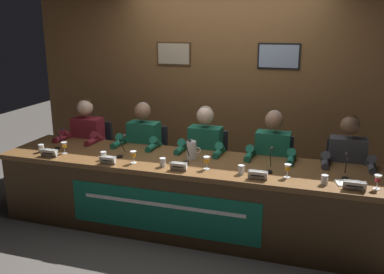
# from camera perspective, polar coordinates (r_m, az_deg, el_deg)

# --- Properties ---
(ground_plane) EXTENTS (12.00, 12.00, 0.00)m
(ground_plane) POSITION_cam_1_polar(r_m,az_deg,el_deg) (4.53, -0.00, -12.20)
(ground_plane) COLOR #4C4742
(wall_back_panelled) EXTENTS (5.24, 0.14, 2.60)m
(wall_back_panelled) POSITION_cam_1_polar(r_m,az_deg,el_deg) (5.42, 4.50, 6.90)
(wall_back_panelled) COLOR brown
(wall_back_panelled) RESTS_ON ground_plane
(conference_table) EXTENTS (4.04, 0.86, 0.74)m
(conference_table) POSITION_cam_1_polar(r_m,az_deg,el_deg) (4.21, -0.53, -6.60)
(conference_table) COLOR brown
(conference_table) RESTS_ON ground_plane
(chair_far_left) EXTENTS (0.44, 0.44, 0.89)m
(chair_far_left) POSITION_cam_1_polar(r_m,az_deg,el_deg) (5.46, -13.12, -2.82)
(chair_far_left) COLOR black
(chair_far_left) RESTS_ON ground_plane
(panelist_far_left) EXTENTS (0.51, 0.48, 1.22)m
(panelist_far_left) POSITION_cam_1_polar(r_m,az_deg,el_deg) (5.22, -14.40, -0.59)
(panelist_far_left) COLOR black
(panelist_far_left) RESTS_ON ground_plane
(nameplate_far_left) EXTENTS (0.19, 0.06, 0.08)m
(nameplate_far_left) POSITION_cam_1_polar(r_m,az_deg,el_deg) (4.61, -18.94, -2.05)
(nameplate_far_left) COLOR white
(nameplate_far_left) RESTS_ON conference_table
(juice_glass_far_left) EXTENTS (0.06, 0.06, 0.12)m
(juice_glass_far_left) POSITION_cam_1_polar(r_m,az_deg,el_deg) (4.66, -17.01, -1.12)
(juice_glass_far_left) COLOR white
(juice_glass_far_left) RESTS_ON conference_table
(water_cup_far_left) EXTENTS (0.06, 0.06, 0.08)m
(water_cup_far_left) POSITION_cam_1_polar(r_m,az_deg,el_deg) (4.79, -19.86, -1.51)
(water_cup_far_left) COLOR silver
(water_cup_far_left) RESTS_ON conference_table
(microphone_far_left) EXTENTS (0.06, 0.17, 0.22)m
(microphone_far_left) POSITION_cam_1_polar(r_m,az_deg,el_deg) (4.87, -17.68, -0.60)
(microphone_far_left) COLOR black
(microphone_far_left) RESTS_ON conference_table
(chair_left) EXTENTS (0.44, 0.44, 0.89)m
(chair_left) POSITION_cam_1_polar(r_m,az_deg,el_deg) (5.13, -5.90, -3.68)
(chair_left) COLOR black
(chair_left) RESTS_ON ground_plane
(panelist_left) EXTENTS (0.51, 0.48, 1.22)m
(panelist_left) POSITION_cam_1_polar(r_m,az_deg,el_deg) (4.88, -6.91, -1.34)
(panelist_left) COLOR black
(panelist_left) RESTS_ON ground_plane
(nameplate_left) EXTENTS (0.16, 0.06, 0.08)m
(nameplate_left) POSITION_cam_1_polar(r_m,az_deg,el_deg) (4.22, -11.42, -3.10)
(nameplate_left) COLOR white
(nameplate_left) RESTS_ON conference_table
(juice_glass_left) EXTENTS (0.06, 0.06, 0.12)m
(juice_glass_left) POSITION_cam_1_polar(r_m,az_deg,el_deg) (4.18, -7.99, -2.42)
(juice_glass_left) COLOR white
(juice_glass_left) RESTS_ON conference_table
(water_cup_left) EXTENTS (0.06, 0.06, 0.08)m
(water_cup_left) POSITION_cam_1_polar(r_m,az_deg,el_deg) (4.35, -11.97, -2.57)
(water_cup_left) COLOR silver
(water_cup_left) RESTS_ON conference_table
(microphone_left) EXTENTS (0.06, 0.17, 0.22)m
(microphone_left) POSITION_cam_1_polar(r_m,az_deg,el_deg) (4.42, -9.60, -1.68)
(microphone_left) COLOR black
(microphone_left) RESTS_ON conference_table
(chair_center) EXTENTS (0.44, 0.44, 0.89)m
(chair_center) POSITION_cam_1_polar(r_m,az_deg,el_deg) (4.90, 2.18, -4.56)
(chair_center) COLOR black
(chair_center) RESTS_ON ground_plane
(panelist_center) EXTENTS (0.51, 0.48, 1.22)m
(panelist_center) POSITION_cam_1_polar(r_m,az_deg,el_deg) (4.63, 1.55, -2.15)
(panelist_center) COLOR black
(panelist_center) RESTS_ON ground_plane
(nameplate_center) EXTENTS (0.16, 0.06, 0.08)m
(nameplate_center) POSITION_cam_1_polar(r_m,az_deg,el_deg) (3.96, -1.87, -4.03)
(nameplate_center) COLOR white
(nameplate_center) RESTS_ON conference_table
(juice_glass_center) EXTENTS (0.06, 0.06, 0.12)m
(juice_glass_center) POSITION_cam_1_polar(r_m,az_deg,el_deg) (3.98, 2.02, -3.21)
(juice_glass_center) COLOR white
(juice_glass_center) RESTS_ON conference_table
(water_cup_center) EXTENTS (0.06, 0.06, 0.08)m
(water_cup_center) POSITION_cam_1_polar(r_m,az_deg,el_deg) (4.07, -4.01, -3.52)
(water_cup_center) COLOR silver
(water_cup_center) RESTS_ON conference_table
(microphone_center) EXTENTS (0.06, 0.17, 0.22)m
(microphone_center) POSITION_cam_1_polar(r_m,az_deg,el_deg) (4.18, -0.68, -2.47)
(microphone_center) COLOR black
(microphone_center) RESTS_ON conference_table
(chair_right) EXTENTS (0.44, 0.44, 0.89)m
(chair_right) POSITION_cam_1_polar(r_m,az_deg,el_deg) (4.77, 10.90, -5.41)
(chair_right) COLOR black
(chair_right) RESTS_ON ground_plane
(panelist_right) EXTENTS (0.51, 0.48, 1.22)m
(panelist_right) POSITION_cam_1_polar(r_m,az_deg,el_deg) (4.49, 10.77, -2.99)
(panelist_right) COLOR black
(panelist_right) RESTS_ON ground_plane
(nameplate_right) EXTENTS (0.17, 0.06, 0.08)m
(nameplate_right) POSITION_cam_1_polar(r_m,az_deg,el_deg) (3.78, 8.93, -5.15)
(nameplate_right) COLOR white
(nameplate_right) RESTS_ON conference_table
(juice_glass_right) EXTENTS (0.06, 0.06, 0.12)m
(juice_glass_right) POSITION_cam_1_polar(r_m,az_deg,el_deg) (3.87, 12.89, -4.17)
(juice_glass_right) COLOR white
(juice_glass_right) RESTS_ON conference_table
(water_cup_right) EXTENTS (0.06, 0.06, 0.08)m
(water_cup_right) POSITION_cam_1_polar(r_m,az_deg,el_deg) (3.89, 6.71, -4.50)
(water_cup_right) COLOR silver
(water_cup_right) RESTS_ON conference_table
(microphone_right) EXTENTS (0.06, 0.17, 0.22)m
(microphone_right) POSITION_cam_1_polar(r_m,az_deg,el_deg) (3.98, 10.57, -3.64)
(microphone_right) COLOR black
(microphone_right) RESTS_ON conference_table
(chair_far_right) EXTENTS (0.44, 0.44, 0.89)m
(chair_far_right) POSITION_cam_1_polar(r_m,az_deg,el_deg) (4.75, 19.92, -6.16)
(chair_far_right) COLOR black
(chair_far_right) RESTS_ON ground_plane
(panelist_far_right) EXTENTS (0.51, 0.48, 1.22)m
(panelist_far_right) POSITION_cam_1_polar(r_m,az_deg,el_deg) (4.47, 20.31, -3.77)
(panelist_far_right) COLOR black
(panelist_far_right) RESTS_ON ground_plane
(nameplate_far_right) EXTENTS (0.19, 0.06, 0.08)m
(nameplate_far_right) POSITION_cam_1_polar(r_m,az_deg,el_deg) (3.76, 21.27, -6.20)
(nameplate_far_right) COLOR white
(nameplate_far_right) RESTS_ON conference_table
(juice_glass_far_right) EXTENTS (0.06, 0.06, 0.12)m
(juice_glass_far_right) POSITION_cam_1_polar(r_m,az_deg,el_deg) (3.84, 23.98, -5.30)
(juice_glass_far_right) COLOR white
(juice_glass_far_right) RESTS_ON conference_table
(water_cup_far_right) EXTENTS (0.06, 0.06, 0.08)m
(water_cup_far_right) POSITION_cam_1_polar(r_m,az_deg,el_deg) (3.80, 17.60, -5.64)
(water_cup_far_right) COLOR silver
(water_cup_far_right) RESTS_ON conference_table
(microphone_far_right) EXTENTS (0.06, 0.17, 0.22)m
(microphone_far_right) POSITION_cam_1_polar(r_m,az_deg,el_deg) (4.00, 20.21, -4.27)
(microphone_far_right) COLOR black
(microphone_far_right) RESTS_ON conference_table
(water_pitcher_central) EXTENTS (0.15, 0.10, 0.21)m
(water_pitcher_central) POSITION_cam_1_polar(r_m,az_deg,el_deg) (4.27, -0.06, -1.78)
(water_pitcher_central) COLOR silver
(water_pitcher_central) RESTS_ON conference_table
(document_stack_far_right) EXTENTS (0.24, 0.19, 0.01)m
(document_stack_far_right) POSITION_cam_1_polar(r_m,az_deg,el_deg) (3.90, 20.56, -5.90)
(document_stack_far_right) COLOR white
(document_stack_far_right) RESTS_ON conference_table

